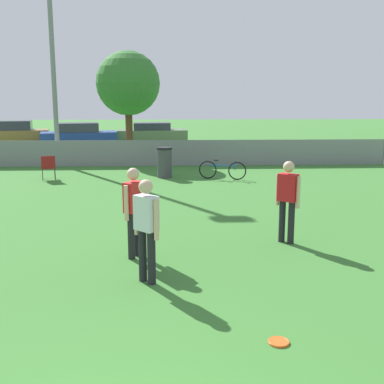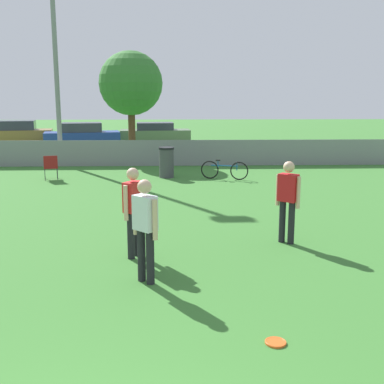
{
  "view_description": "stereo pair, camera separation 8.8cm",
  "coord_description": "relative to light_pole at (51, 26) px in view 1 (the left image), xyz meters",
  "views": [
    {
      "loc": [
        0.82,
        -2.43,
        2.92
      ],
      "look_at": [
        1.27,
        6.93,
        1.05
      ],
      "focal_mm": 45.0,
      "sensor_mm": 36.0,
      "label": 1
    },
    {
      "loc": [
        0.91,
        -2.43,
        2.92
      ],
      "look_at": [
        1.27,
        6.93,
        1.05
      ],
      "focal_mm": 45.0,
      "sensor_mm": 36.0,
      "label": 2
    }
  ],
  "objects": [
    {
      "name": "player_defender_red",
      "position": [
        4.18,
        -12.51,
        -4.79
      ],
      "size": [
        0.38,
        0.47,
        1.67
      ],
      "rotation": [
        0.0,
        0.0,
        1.03
      ],
      "color": "black",
      "rests_on": "ground_plane"
    },
    {
      "name": "light_pole",
      "position": [
        0.0,
        0.0,
        0.0
      ],
      "size": [
        0.9,
        0.36,
        9.93
      ],
      "color": "gray",
      "rests_on": "ground_plane"
    },
    {
      "name": "frisbee_disc",
      "position": [
        6.12,
        -15.76,
        -5.74
      ],
      "size": [
        0.26,
        0.26,
        0.03
      ],
      "color": "#E5591E",
      "rests_on": "ground_plane"
    },
    {
      "name": "fence_backline",
      "position": [
        4.01,
        -0.6,
        -5.2
      ],
      "size": [
        20.39,
        0.07,
        1.21
      ],
      "color": "gray",
      "rests_on": "ground_plane"
    },
    {
      "name": "bicycle_sideline",
      "position": [
        6.72,
        -4.11,
        -5.41
      ],
      "size": [
        1.66,
        0.62,
        0.7
      ],
      "rotation": [
        0.0,
        0.0,
        -0.3
      ],
      "color": "black",
      "rests_on": "ground_plane"
    },
    {
      "name": "folding_chair_sideline",
      "position": [
        0.55,
        -3.96,
        -5.25
      ],
      "size": [
        0.58,
        0.58,
        0.87
      ],
      "rotation": [
        0.0,
        0.0,
        3.41
      ],
      "color": "#333338",
      "rests_on": "ground_plane"
    },
    {
      "name": "parked_car_tan",
      "position": [
        -4.55,
        8.58,
        -5.03
      ],
      "size": [
        4.31,
        2.44,
        1.49
      ],
      "rotation": [
        0.0,
        0.0,
        0.18
      ],
      "color": "black",
      "rests_on": "ground_plane"
    },
    {
      "name": "trash_bin",
      "position": [
        4.65,
        -3.6,
        -5.19
      ],
      "size": [
        0.56,
        0.56,
        1.11
      ],
      "color": "#3F3F44",
      "rests_on": "ground_plane"
    },
    {
      "name": "parked_car_blue",
      "position": [
        -0.43,
        7.45,
        -5.08
      ],
      "size": [
        4.55,
        2.54,
        1.41
      ],
      "rotation": [
        0.0,
        0.0,
        0.19
      ],
      "color": "black",
      "rests_on": "ground_plane"
    },
    {
      "name": "tree_near_pole",
      "position": [
        3.02,
        1.11,
        -2.28
      ],
      "size": [
        2.86,
        2.86,
        4.92
      ],
      "color": "#4C331E",
      "rests_on": "ground_plane"
    },
    {
      "name": "player_receiver_white",
      "position": [
        4.46,
        -13.75,
        -4.79
      ],
      "size": [
        0.42,
        0.42,
        1.67
      ],
      "rotation": [
        0.0,
        0.0,
        -0.78
      ],
      "color": "black",
      "rests_on": "ground_plane"
    },
    {
      "name": "parked_car_olive",
      "position": [
        3.74,
        9.93,
        -5.11
      ],
      "size": [
        4.53,
        2.13,
        1.28
      ],
      "rotation": [
        0.0,
        0.0,
        0.07
      ],
      "color": "black",
      "rests_on": "ground_plane"
    },
    {
      "name": "player_thrower_red",
      "position": [
        7.18,
        -11.75,
        -4.79
      ],
      "size": [
        0.42,
        0.41,
        1.67
      ],
      "rotation": [
        0.0,
        0.0,
        -0.72
      ],
      "color": "black",
      "rests_on": "ground_plane"
    }
  ]
}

